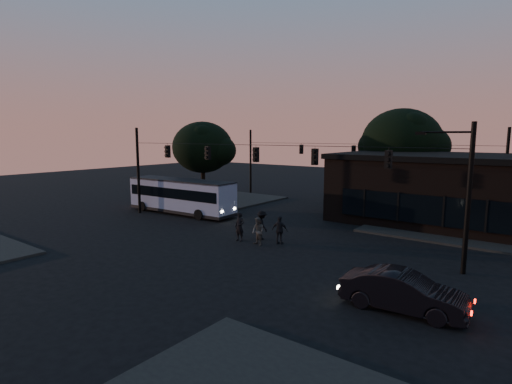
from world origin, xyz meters
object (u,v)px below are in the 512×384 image
Objects in this scene: bus at (181,194)px; pedestrian_c at (280,230)px; pedestrian_a at (240,227)px; pedestrian_d at (262,225)px; pedestrian_b at (258,231)px; car at (403,292)px; building at (439,188)px.

bus is 5.92× the size of pedestrian_c.
pedestrian_d is at bearing 56.26° from pedestrian_a.
pedestrian_a is at bearing -24.73° from bus.
bus is at bearing 177.28° from pedestrian_b.
pedestrian_d is (-0.71, 1.37, 0.08)m from pedestrian_b.
car is 12.23m from pedestrian_d.
pedestrian_c reaches higher than pedestrian_b.
pedestrian_a is 1.53m from pedestrian_d.
bus is 2.28× the size of car.
car is 11.02m from pedestrian_b.
pedestrian_c is at bearing 57.38° from car.
car is 2.48× the size of pedestrian_d.
pedestrian_c is at bearing 19.89° from pedestrian_a.
car is at bearing -177.14° from pedestrian_d.
bus reaches higher than pedestrian_b.
pedestrian_b is (-10.22, 4.10, 0.10)m from car.
bus is 11.28m from pedestrian_d.
pedestrian_b is 1.40m from pedestrian_c.
pedestrian_c is (0.98, 1.00, 0.03)m from pedestrian_b.
building is 14.58m from pedestrian_c.
pedestrian_a is at bearing 85.44° from pedestrian_d.
pedestrian_b is (1.56, -0.10, -0.07)m from pedestrian_a.
car is at bearing -4.97° from pedestrian_b.
building is at bearing 79.42° from pedestrian_b.
pedestrian_d is (-1.68, 0.37, 0.05)m from pedestrian_c.
pedestrian_d reaches higher than pedestrian_c.
pedestrian_a is (-11.79, 4.20, 0.17)m from car.
pedestrian_d reaches higher than pedestrian_b.
pedestrian_b is at bearing -22.44° from bus.
pedestrian_b is at bearing -117.48° from building.
building is 1.42× the size of bus.
building is at bearing -92.86° from pedestrian_d.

